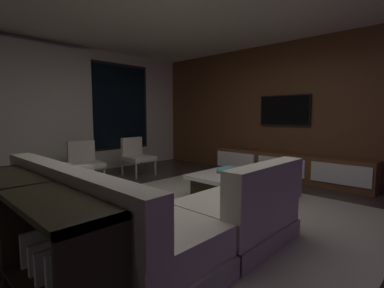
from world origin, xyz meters
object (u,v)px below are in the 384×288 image
accent_chair_near_window (136,154)px  mounted_tv (284,110)px  coffee_table (237,186)px  book_stack_on_coffee_table (226,171)px  accent_chair_by_curtain (84,160)px  media_console (288,167)px  console_table_behind_couch (30,228)px  sectional_couch (140,217)px

accent_chair_near_window → mounted_tv: (1.95, -2.33, 0.92)m
coffee_table → book_stack_on_coffee_table: size_ratio=4.70×
coffee_table → accent_chair_by_curtain: 2.82m
book_stack_on_coffee_table → accent_chair_near_window: bearing=91.1°
accent_chair_near_window → accent_chair_by_curtain: bearing=177.9°
accent_chair_near_window → media_console: (1.77, -2.52, -0.18)m
accent_chair_near_window → mounted_tv: 3.17m
accent_chair_by_curtain → media_console: size_ratio=0.25×
book_stack_on_coffee_table → mounted_tv: 2.13m
mounted_tv → accent_chair_by_curtain: bearing=142.3°
accent_chair_by_curtain → media_console: 3.86m
accent_chair_near_window → media_console: bearing=-55.0°
coffee_table → accent_chair_near_window: bearing=91.5°
console_table_behind_couch → accent_chair_near_window: bearing=43.0°
book_stack_on_coffee_table → console_table_behind_couch: bearing=-173.7°
book_stack_on_coffee_table → media_console: 1.74m
accent_chair_by_curtain → coffee_table: bearing=-65.1°
sectional_couch → accent_chair_near_window: size_ratio=3.21×
mounted_tv → media_console: bearing=-132.4°
sectional_couch → accent_chair_near_window: sectional_couch is taller
sectional_couch → book_stack_on_coffee_table: 2.00m
sectional_couch → accent_chair_by_curtain: sectional_couch is taller
coffee_table → console_table_behind_couch: size_ratio=0.55×
coffee_table → book_stack_on_coffee_table: (-0.02, 0.20, 0.20)m
coffee_table → sectional_couch: bearing=-172.8°
sectional_couch → media_console: bearing=3.6°
accent_chair_near_window → console_table_behind_couch: (-2.81, -2.63, -0.02)m
mounted_tv → console_table_behind_couch: (-4.76, -0.30, -0.94)m
coffee_table → accent_chair_by_curtain: bearing=114.9°
accent_chair_near_window → accent_chair_by_curtain: size_ratio=1.00×
accent_chair_near_window → accent_chair_by_curtain: (-1.11, 0.04, 0.00)m
accent_chair_by_curtain → console_table_behind_couch: (-1.70, -2.67, -0.02)m
sectional_couch → console_table_behind_couch: size_ratio=1.19×
coffee_table → book_stack_on_coffee_table: book_stack_on_coffee_table is taller
mounted_tv → console_table_behind_couch: bearing=-176.4°
console_table_behind_couch → mounted_tv: bearing=3.6°
coffee_table → media_console: media_console is taller
accent_chair_by_curtain → console_table_behind_couch: size_ratio=0.37×
sectional_couch → mounted_tv: bearing=6.4°
accent_chair_by_curtain → accent_chair_near_window: bearing=-2.1°
book_stack_on_coffee_table → sectional_couch: bearing=-167.1°
coffee_table → accent_chair_by_curtain: size_ratio=1.49×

